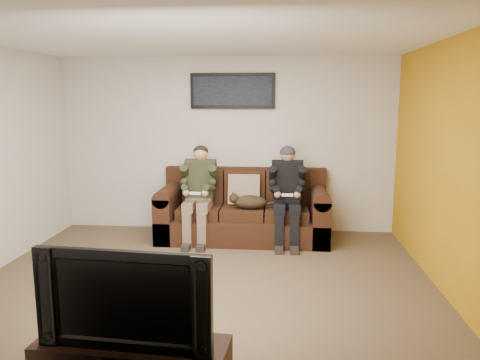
# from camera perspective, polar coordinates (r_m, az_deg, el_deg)

# --- Properties ---
(floor) EXTENTS (5.00, 5.00, 0.00)m
(floor) POSITION_cam_1_polar(r_m,az_deg,el_deg) (5.19, -4.41, -12.63)
(floor) COLOR brown
(floor) RESTS_ON ground
(ceiling) EXTENTS (5.00, 5.00, 0.00)m
(ceiling) POSITION_cam_1_polar(r_m,az_deg,el_deg) (4.84, -4.83, 17.13)
(ceiling) COLOR silver
(ceiling) RESTS_ON ground
(wall_back) EXTENTS (5.00, 0.00, 5.00)m
(wall_back) POSITION_cam_1_polar(r_m,az_deg,el_deg) (7.06, -1.56, 4.28)
(wall_back) COLOR beige
(wall_back) RESTS_ON ground
(wall_front) EXTENTS (5.00, 0.00, 5.00)m
(wall_front) POSITION_cam_1_polar(r_m,az_deg,el_deg) (2.70, -12.60, -5.04)
(wall_front) COLOR beige
(wall_front) RESTS_ON ground
(wall_right) EXTENTS (0.00, 4.50, 4.50)m
(wall_right) POSITION_cam_1_polar(r_m,az_deg,el_deg) (5.07, 24.47, 1.22)
(wall_right) COLOR beige
(wall_right) RESTS_ON ground
(accent_wall_right) EXTENTS (0.00, 4.50, 4.50)m
(accent_wall_right) POSITION_cam_1_polar(r_m,az_deg,el_deg) (5.07, 24.36, 1.22)
(accent_wall_right) COLOR #C48913
(accent_wall_right) RESTS_ON ground
(sofa) EXTENTS (2.38, 1.03, 0.98)m
(sofa) POSITION_cam_1_polar(r_m,az_deg,el_deg) (6.78, 0.47, -3.93)
(sofa) COLOR #321B0F
(sofa) RESTS_ON ground
(throw_pillow) EXTENTS (0.46, 0.22, 0.45)m
(throw_pillow) POSITION_cam_1_polar(r_m,az_deg,el_deg) (6.76, 0.51, -1.16)
(throw_pillow) COLOR #9B8165
(throw_pillow) RESTS_ON sofa
(throw_blanket) EXTENTS (0.49, 0.24, 0.09)m
(throw_blanket) POSITION_cam_1_polar(r_m,az_deg,el_deg) (7.05, -5.20, 1.58)
(throw_blanket) COLOR #C3B18F
(throw_blanket) RESTS_ON sofa
(person_left) EXTENTS (0.51, 0.87, 1.33)m
(person_left) POSITION_cam_1_polar(r_m,az_deg,el_deg) (6.58, -5.01, -0.92)
(person_left) COLOR #7A614C
(person_left) RESTS_ON sofa
(person_right) EXTENTS (0.51, 0.86, 1.34)m
(person_right) POSITION_cam_1_polar(r_m,az_deg,el_deg) (6.49, 5.77, -1.06)
(person_right) COLOR black
(person_right) RESTS_ON sofa
(cat) EXTENTS (0.66, 0.26, 0.24)m
(cat) POSITION_cam_1_polar(r_m,az_deg,el_deg) (6.50, 1.06, -2.66)
(cat) COLOR #412B19
(cat) RESTS_ON sofa
(framed_poster) EXTENTS (1.25, 0.05, 0.52)m
(framed_poster) POSITION_cam_1_polar(r_m,az_deg,el_deg) (6.99, -0.92, 10.79)
(framed_poster) COLOR black
(framed_poster) RESTS_ON wall_back
(television) EXTENTS (1.16, 0.24, 0.66)m
(television) POSITION_cam_1_polar(r_m,az_deg,el_deg) (3.20, -13.30, -13.39)
(television) COLOR black
(television) RESTS_ON tv_stand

